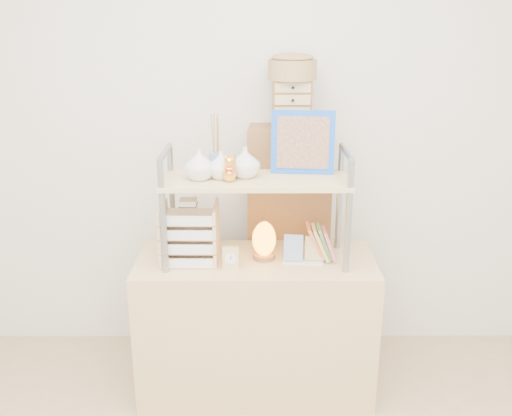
{
  "coord_description": "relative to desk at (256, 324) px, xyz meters",
  "views": [
    {
      "loc": [
        -0.0,
        -1.43,
        1.92
      ],
      "look_at": [
        0.0,
        1.2,
        1.02
      ],
      "focal_mm": 40.0,
      "sensor_mm": 36.0,
      "label": 1
    }
  ],
  "objects": [
    {
      "name": "hutch",
      "position": [
        -0.03,
        0.01,
        0.81
      ],
      "size": [
        0.9,
        0.34,
        0.73
      ],
      "color": "gray",
      "rests_on": "desk"
    },
    {
      "name": "drawer_chest",
      "position": [
        0.19,
        0.35,
        1.1
      ],
      "size": [
        0.2,
        0.16,
        0.25
      ],
      "color": "brown",
      "rests_on": "cabinet"
    },
    {
      "name": "desk",
      "position": [
        0.0,
        0.0,
        0.0
      ],
      "size": [
        1.2,
        0.5,
        0.75
      ],
      "primitive_type": "cube",
      "color": "tan",
      "rests_on": "ground"
    },
    {
      "name": "cabinet",
      "position": [
        0.19,
        0.37,
        0.3
      ],
      "size": [
        0.46,
        0.27,
        1.35
      ],
      "primitive_type": "cube",
      "rotation": [
        0.0,
        0.0,
        -0.06
      ],
      "color": "brown",
      "rests_on": "ground"
    },
    {
      "name": "postcard_stand",
      "position": [
        0.24,
        -0.04,
        0.42
      ],
      "size": [
        0.21,
        0.08,
        0.14
      ],
      "color": "white",
      "rests_on": "desk"
    },
    {
      "name": "desk_clock",
      "position": [
        -0.12,
        -0.11,
        0.43
      ],
      "size": [
        0.08,
        0.04,
        0.11
      ],
      "color": "tan",
      "rests_on": "desk"
    },
    {
      "name": "room_shell",
      "position": [
        0.0,
        -0.81,
        1.32
      ],
      "size": [
        3.42,
        3.41,
        2.61
      ],
      "color": "silver",
      "rests_on": "ground"
    },
    {
      "name": "salt_lamp",
      "position": [
        0.04,
        0.01,
        0.48
      ],
      "size": [
        0.13,
        0.12,
        0.2
      ],
      "color": "brown",
      "rests_on": "desk"
    },
    {
      "name": "letter_tray",
      "position": [
        -0.33,
        -0.01,
        0.5
      ],
      "size": [
        0.27,
        0.25,
        0.32
      ],
      "color": "#DBB483",
      "rests_on": "desk"
    },
    {
      "name": "woven_basket",
      "position": [
        0.19,
        0.35,
        1.28
      ],
      "size": [
        0.25,
        0.25,
        0.1
      ],
      "primitive_type": "cylinder",
      "color": "#997545",
      "rests_on": "drawer_chest"
    }
  ]
}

